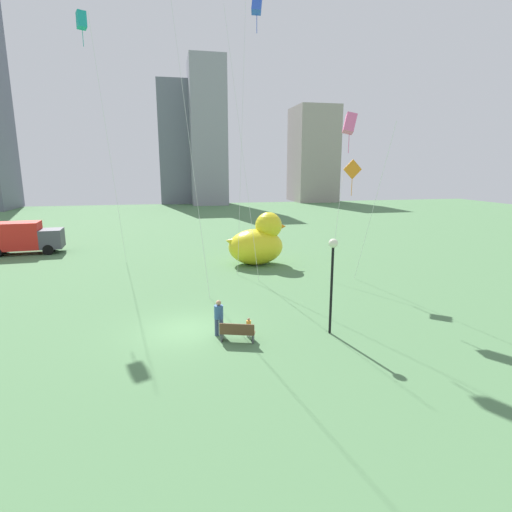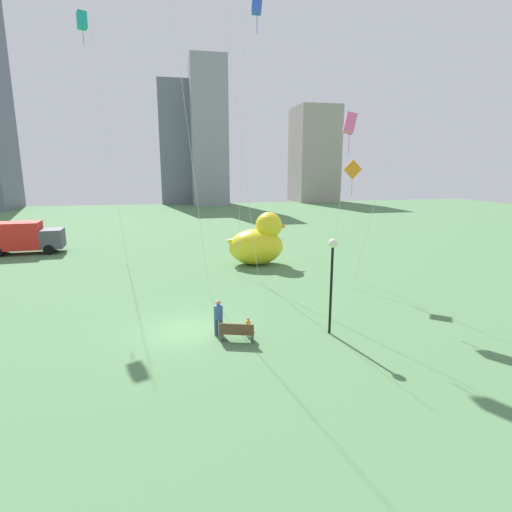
{
  "view_description": "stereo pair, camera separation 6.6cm",
  "coord_description": "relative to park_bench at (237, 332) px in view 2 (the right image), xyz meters",
  "views": [
    {
      "loc": [
        -0.55,
        -18.52,
        7.58
      ],
      "look_at": [
        4.58,
        5.33,
        2.26
      ],
      "focal_mm": 28.58,
      "sensor_mm": 36.0,
      "label": 1
    },
    {
      "loc": [
        -0.49,
        -18.53,
        7.58
      ],
      "look_at": [
        4.58,
        5.33,
        2.26
      ],
      "focal_mm": 28.58,
      "sensor_mm": 36.0,
      "label": 2
    }
  ],
  "objects": [
    {
      "name": "ground_plane",
      "position": [
        -2.18,
        1.89,
        -0.47
      ],
      "size": [
        140.0,
        140.0,
        0.0
      ],
      "primitive_type": "plane",
      "color": "#507D4D"
    },
    {
      "name": "park_bench",
      "position": [
        0.0,
        0.0,
        0.0
      ],
      "size": [
        1.61,
        0.91,
        0.9
      ],
      "color": "brown",
      "rests_on": "ground"
    },
    {
      "name": "person_adult",
      "position": [
        -0.7,
        0.92,
        0.46
      ],
      "size": [
        0.41,
        0.41,
        1.69
      ],
      "color": "#38476B",
      "rests_on": "ground"
    },
    {
      "name": "person_child",
      "position": [
        0.61,
        0.48,
        0.03
      ],
      "size": [
        0.22,
        0.22,
        0.9
      ],
      "color": "silver",
      "rests_on": "ground"
    },
    {
      "name": "giant_inflatable_duck",
      "position": [
        4.09,
        14.37,
        1.29
      ],
      "size": [
        5.0,
        3.21,
        4.15
      ],
      "color": "yellow",
      "rests_on": "ground"
    },
    {
      "name": "lamppost",
      "position": [
        4.39,
        0.09,
        2.8
      ],
      "size": [
        0.42,
        0.42,
        4.48
      ],
      "color": "black",
      "rests_on": "ground"
    },
    {
      "name": "box_truck",
      "position": [
        -15.68,
        22.66,
        0.98
      ],
      "size": [
        6.63,
        2.71,
        2.85
      ],
      "color": "red",
      "rests_on": "ground"
    },
    {
      "name": "city_skyline",
      "position": [
        -12.76,
        70.59,
        14.46
      ],
      "size": [
        80.22,
        16.68,
        37.82
      ],
      "color": "gray",
      "rests_on": "ground"
    },
    {
      "name": "kite_orange",
      "position": [
        9.03,
        8.46,
        6.73
      ],
      "size": [
        1.94,
        1.37,
        8.09
      ],
      "color": "silver",
      "rests_on": "ground"
    },
    {
      "name": "kite_pink",
      "position": [
        7.96,
        6.72,
        9.58
      ],
      "size": [
        2.5,
        3.8,
        10.78
      ],
      "color": "silver",
      "rests_on": "ground"
    },
    {
      "name": "kite_teal",
      "position": [
        -8.03,
        16.37,
        16.97
      ],
      "size": [
        2.21,
        2.55,
        18.2
      ],
      "color": "silver",
      "rests_on": "ground"
    },
    {
      "name": "kite_blue",
      "position": [
        3.38,
        11.6,
        17.16
      ],
      "size": [
        2.55,
        2.6,
        18.43
      ],
      "color": "silver",
      "rests_on": "ground"
    }
  ]
}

